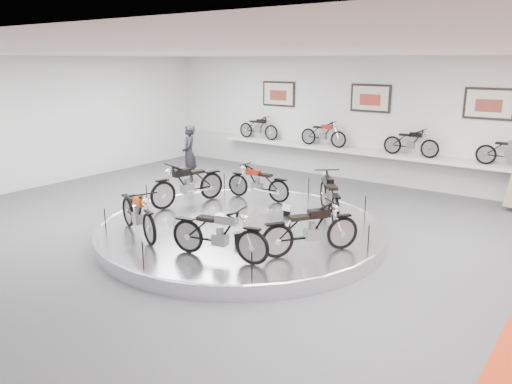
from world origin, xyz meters
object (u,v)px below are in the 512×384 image
Objects in this scene: bike_a at (329,195)px; bike_f at (311,228)px; display_platform at (241,230)px; bike_d at (138,212)px; bike_b at (258,182)px; visitor at (189,154)px; shelf at (364,152)px; bike_e at (219,233)px; bike_c at (188,183)px.

bike_f is at bearing 160.90° from bike_a.
bike_a reaches higher than bike_f.
bike_d reaches higher than display_platform.
bike_b is at bearing 116.00° from display_platform.
display_platform is at bearing 77.11° from bike_d.
display_platform is 5.61m from visitor.
bike_f reaches higher than shelf.
bike_d is at bearing -124.95° from display_platform.
bike_f is at bearing 33.59° from bike_e.
bike_a is 4.39m from bike_d.
bike_a is 1.13× the size of bike_b.
visitor reaches higher than bike_f.
visitor is at bearing 145.64° from display_platform.
bike_b is at bearing 106.47° from bike_d.
bike_f reaches higher than display_platform.
bike_b is at bearing -101.60° from shelf.
visitor is (-3.30, 4.98, 0.13)m from bike_d.
bike_c is 3.78m from bike_e.
bike_c reaches higher than display_platform.
bike_d is (-1.29, -8.25, -0.20)m from shelf.
bike_c is (-2.09, 0.48, 0.69)m from display_platform.
bike_e is at bearing 110.95° from bike_b.
shelf is at bearing 90.00° from display_platform.
bike_e is 7.40m from visitor.
display_platform is 0.58× the size of shelf.
bike_a is at bearing 76.09° from bike_d.
bike_d is 2.20m from bike_e.
bike_b is 0.85× the size of bike_c.
visitor is (-6.72, 3.74, 0.13)m from bike_f.
shelf is at bearing -106.90° from bike_b.
bike_f is (4.23, -1.08, -0.04)m from bike_c.
display_platform is 2.24m from bike_a.
bike_c is 0.99× the size of visitor.
shelf is 8.27m from bike_e.
bike_d is (-2.58, -3.55, -0.02)m from bike_a.
bike_e is (-0.38, -3.52, -0.02)m from bike_a.
bike_e is (0.91, -8.22, -0.20)m from shelf.
bike_a is (1.29, -4.69, -0.18)m from shelf.
bike_c is at bearing 0.78° from visitor.
bike_d reaches higher than shelf.
bike_e is 1.00× the size of bike_f.
bike_e is at bearing 134.54° from bike_a.
bike_a is 3.54m from bike_e.
display_platform is 4.08× the size of bike_b.
bike_a is at bearing 72.66° from bike_e.
bike_c is 3.65m from visitor.
shelf is 7.01× the size of bike_b.
display_platform is 6.46m from shelf.
bike_e reaches higher than bike_b.
bike_f is at bearing 135.50° from bike_b.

